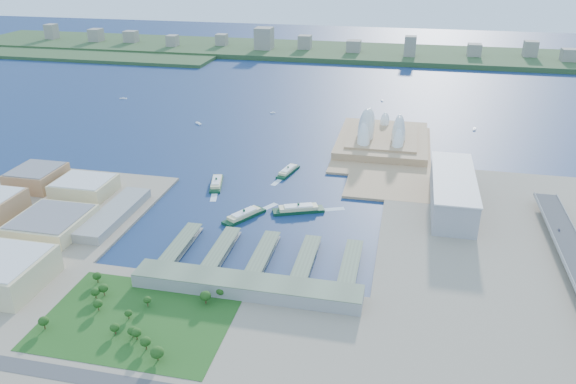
% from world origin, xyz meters
% --- Properties ---
extents(ground, '(3000.00, 3000.00, 0.00)m').
position_xyz_m(ground, '(0.00, 0.00, 0.00)').
color(ground, '#0F1F49').
rests_on(ground, ground).
extents(west_land, '(220.00, 390.00, 3.00)m').
position_xyz_m(west_land, '(-250.00, -105.00, 1.50)').
color(west_land, gray).
rests_on(west_land, ground).
extents(south_land, '(720.00, 180.00, 3.00)m').
position_xyz_m(south_land, '(0.00, -210.00, 1.50)').
color(south_land, gray).
rests_on(south_land, ground).
extents(east_land, '(240.00, 500.00, 3.00)m').
position_xyz_m(east_land, '(240.00, -50.00, 1.50)').
color(east_land, gray).
rests_on(east_land, ground).
extents(peninsula, '(135.00, 220.00, 3.00)m').
position_xyz_m(peninsula, '(107.50, 260.00, 1.50)').
color(peninsula, tan).
rests_on(peninsula, ground).
extents(far_shore, '(2200.00, 260.00, 12.00)m').
position_xyz_m(far_shore, '(0.00, 980.00, 6.00)').
color(far_shore, '#2D4926').
rests_on(far_shore, ground).
extents(opera_house, '(134.00, 180.00, 58.00)m').
position_xyz_m(opera_house, '(105.00, 280.00, 32.00)').
color(opera_house, white).
rests_on(opera_house, peninsula).
extents(toaster_building, '(45.00, 155.00, 35.00)m').
position_xyz_m(toaster_building, '(195.00, 80.00, 20.50)').
color(toaster_building, gray).
rests_on(toaster_building, east_land).
extents(west_buildings, '(200.00, 280.00, 27.00)m').
position_xyz_m(west_buildings, '(-250.00, -70.00, 16.50)').
color(west_buildings, '#A57A52').
rests_on(west_buildings, west_land).
extents(ferry_wharves, '(184.00, 90.00, 9.30)m').
position_xyz_m(ferry_wharves, '(14.00, -75.00, 4.65)').
color(ferry_wharves, '#57684E').
rests_on(ferry_wharves, ground).
extents(terminal_building, '(200.00, 28.00, 12.00)m').
position_xyz_m(terminal_building, '(15.00, -135.00, 9.00)').
color(terminal_building, gray).
rests_on(terminal_building, south_land).
extents(park, '(150.00, 110.00, 16.00)m').
position_xyz_m(park, '(-60.00, -190.00, 11.00)').
color(park, '#194714').
rests_on(park, south_land).
extents(far_skyline, '(1900.00, 140.00, 55.00)m').
position_xyz_m(far_skyline, '(0.00, 960.00, 39.50)').
color(far_skyline, gray).
rests_on(far_skyline, far_shore).
extents(ferry_a, '(25.27, 53.69, 9.84)m').
position_xyz_m(ferry_a, '(-88.03, 85.22, 4.92)').
color(ferry_a, '#0D351C').
rests_on(ferry_a, ground).
extents(ferry_b, '(23.15, 50.82, 9.32)m').
position_xyz_m(ferry_b, '(-9.05, 143.22, 4.66)').
color(ferry_b, '#0D351C').
rests_on(ferry_b, ground).
extents(ferry_c, '(40.07, 53.99, 10.33)m').
position_xyz_m(ferry_c, '(-28.71, 5.81, 5.17)').
color(ferry_c, '#0D351C').
rests_on(ferry_c, ground).
extents(ferry_d, '(59.23, 35.31, 10.95)m').
position_xyz_m(ferry_d, '(26.78, 33.24, 5.48)').
color(ferry_d, '#0D351C').
rests_on(ferry_d, ground).
extents(boat_a, '(13.81, 13.26, 2.96)m').
position_xyz_m(boat_a, '(-199.77, 319.35, 1.48)').
color(boat_a, white).
rests_on(boat_a, ground).
extents(boat_b, '(9.31, 5.96, 2.37)m').
position_xyz_m(boat_b, '(-94.14, 406.72, 1.19)').
color(boat_b, white).
rests_on(boat_b, ground).
extents(boat_c, '(6.22, 13.94, 3.03)m').
position_xyz_m(boat_c, '(245.66, 385.56, 1.51)').
color(boat_c, white).
rests_on(boat_c, ground).
extents(boat_d, '(14.12, 6.19, 2.33)m').
position_xyz_m(boat_d, '(-398.11, 439.57, 1.16)').
color(boat_d, white).
rests_on(boat_d, ground).
extents(boat_e, '(5.53, 10.84, 2.54)m').
position_xyz_m(boat_e, '(89.18, 529.92, 1.27)').
color(boat_e, white).
rests_on(boat_e, ground).
extents(car_c, '(1.78, 4.38, 1.27)m').
position_xyz_m(car_c, '(296.00, 18.37, 15.49)').
color(car_c, slate).
rests_on(car_c, expressway).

